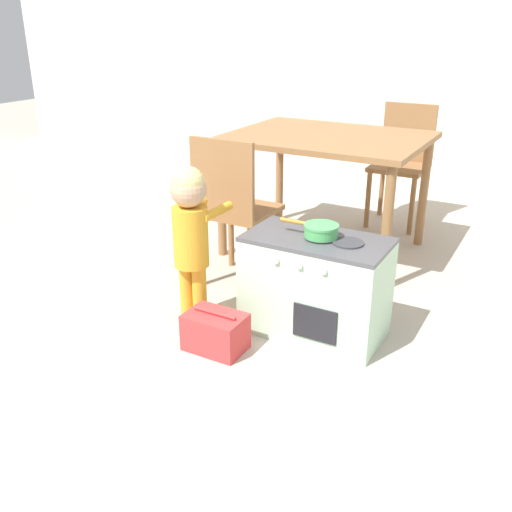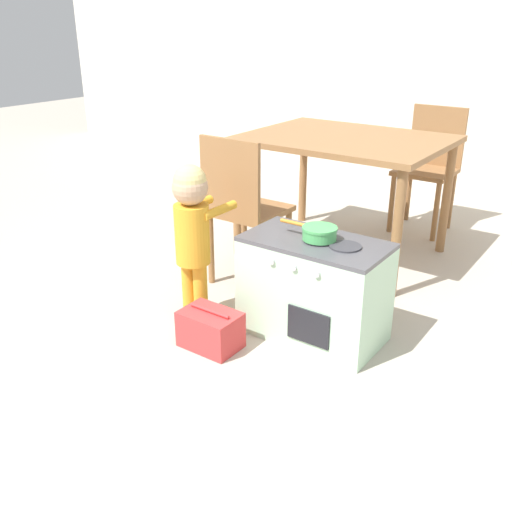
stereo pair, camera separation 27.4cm
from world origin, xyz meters
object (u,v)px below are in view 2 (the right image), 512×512
Objects in this scene: play_kitchen at (314,289)px; dining_chair_near at (243,207)px; dining_chair_far at (429,165)px; dining_table at (345,151)px; toy_pot at (319,232)px; toy_basket at (210,329)px; child_figure at (192,222)px.

play_kitchen is 0.77× the size of dining_chair_near.
dining_table is at bearing 71.02° from dining_chair_far.
play_kitchen is 1.82m from dining_chair_far.
dining_chair_far reaches higher than dining_table.
toy_basket is (-0.35, -0.37, -0.45)m from toy_pot.
play_kitchen is 0.83× the size of child_figure.
play_kitchen is 0.56× the size of dining_table.
toy_pot is at bearing -68.61° from dining_table.
toy_pot is 0.33× the size of dining_chair_far.
dining_chair_near reaches higher than play_kitchen.
dining_chair_far is at bearing 84.30° from toy_basket.
play_kitchen is at bearing 19.50° from child_figure.
toy_pot is 0.62m from child_figure.
dining_table is (-0.39, 1.02, 0.42)m from play_kitchen.
toy_pot is 1.81m from dining_chair_far.
toy_basket is 2.22m from dining_chair_far.
toy_basket is at bearing -131.78° from play_kitchen.
dining_chair_near is at bearing 71.95° from dining_chair_far.
toy_pot is 1.05× the size of toy_basket.
toy_pot is 0.36× the size of child_figure.
dining_chair_near reaches higher than child_figure.
dining_chair_far is at bearing 94.09° from toy_pot.
play_kitchen is at bearing -69.25° from dining_table.
dining_table reaches higher than play_kitchen.
child_figure reaches higher than dining_table.
child_figure is at bearing -98.59° from dining_table.
toy_pot is at bearing -22.93° from dining_chair_near.
toy_basket is at bearing -35.78° from child_figure.
play_kitchen is 1.17m from dining_table.
toy_basket is at bearing -66.10° from dining_chair_near.
dining_table is (-0.05, 1.39, 0.58)m from toy_basket.
dining_table reaches higher than toy_basket.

